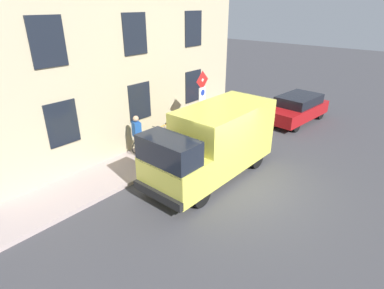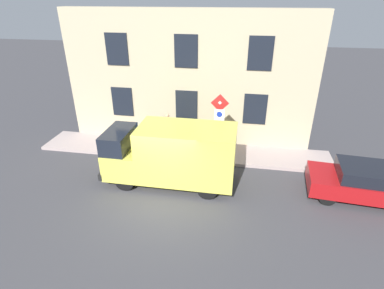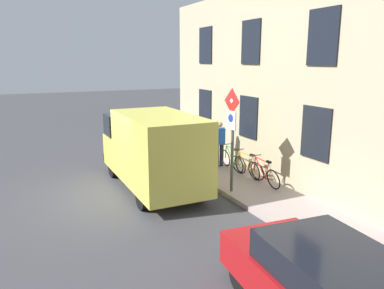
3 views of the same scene
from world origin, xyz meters
TOP-DOWN VIEW (x-y plane):
  - ground_plane at (0.00, 0.00)m, footprint 80.00×80.00m
  - sidewalk_slab at (4.14, 0.00)m, footprint 2.05×14.24m
  - building_facade at (5.51, 0.00)m, footprint 0.75×12.24m
  - sign_post_stacked at (3.33, -1.80)m, footprint 0.16×0.56m
  - delivery_van at (1.42, -0.11)m, footprint 2.02×5.34m
  - parked_hatchback at (1.56, -7.57)m, footprint 2.07×4.13m
  - bicycle_red at (4.61, -1.72)m, footprint 0.46×1.71m
  - bicycle_orange at (4.61, -0.78)m, footprint 0.47×1.72m
  - bicycle_green at (4.61, 0.16)m, footprint 0.46×1.71m
  - pedestrian at (4.43, 0.84)m, footprint 0.46×0.38m

SIDE VIEW (x-z plane):
  - ground_plane at x=0.00m, z-range 0.00..0.00m
  - sidewalk_slab at x=4.14m, z-range 0.00..0.14m
  - bicycle_red at x=4.61m, z-range 0.07..0.95m
  - bicycle_orange at x=4.61m, z-range 0.07..0.95m
  - bicycle_green at x=4.61m, z-range 0.07..0.96m
  - parked_hatchback at x=1.56m, z-range 0.04..1.42m
  - pedestrian at x=4.43m, z-range 0.21..1.93m
  - delivery_van at x=1.42m, z-range 0.08..2.58m
  - sign_post_stacked at x=3.33m, z-range 0.67..3.73m
  - building_facade at x=5.51m, z-range 0.00..6.55m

